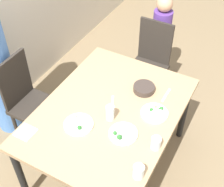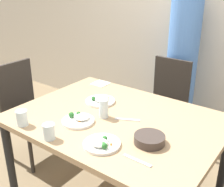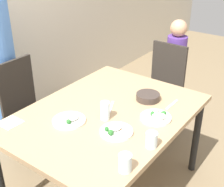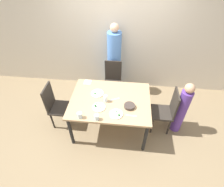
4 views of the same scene
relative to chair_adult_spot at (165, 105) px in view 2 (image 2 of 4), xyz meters
The scene contains 15 objects.
wall_back 1.01m from the chair_adult_spot, 85.48° to the left, with size 10.00×0.06×2.70m.
dining_table 0.91m from the chair_adult_spot, 87.08° to the right, with size 1.47×1.10×0.77m.
chair_adult_spot is the anchor object (origin of this frame).
chair_empty_left 1.38m from the chair_adult_spot, 138.79° to the right, with size 0.40×0.40×0.98m.
person_adult 0.43m from the chair_adult_spot, 90.00° to the left, with size 0.31×0.31×1.72m.
bowl_curry 1.16m from the chair_adult_spot, 68.92° to the right, with size 0.19×0.19×0.05m.
plate_rice_adult 1.14m from the chair_adult_spot, 96.62° to the right, with size 0.23×0.23×0.06m.
plate_rice_child 1.29m from the chair_adult_spot, 81.35° to the right, with size 0.23×0.23×0.05m.
plate_noodles 0.83m from the chair_adult_spot, 105.62° to the right, with size 0.24×0.24×0.05m.
glass_water_tall 1.00m from the chair_adult_spot, 91.96° to the right, with size 0.07×0.07×0.14m.
glass_water_short 1.46m from the chair_adult_spot, 106.48° to the right, with size 0.08×0.08×0.11m.
glass_water_center 1.42m from the chair_adult_spot, 95.09° to the right, with size 0.08×0.08×0.10m.
napkin_folded 0.69m from the chair_adult_spot, 137.70° to the right, with size 0.14×0.14×0.01m.
fork_steel 1.34m from the chair_adult_spot, 70.50° to the right, with size 0.18×0.02×0.01m.
spoon_steel 0.92m from the chair_adult_spot, 81.59° to the right, with size 0.17×0.10×0.01m.
Camera 2 is at (1.05, -1.46, 1.72)m, focal length 45.00 mm.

